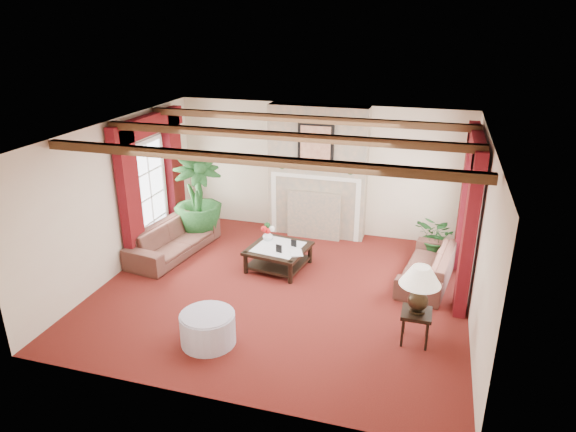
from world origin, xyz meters
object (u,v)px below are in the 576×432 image
(potted_palm, at_px, (199,215))
(sofa_right, at_px, (429,261))
(ottoman, at_px, (208,328))
(sofa_left, at_px, (173,234))
(side_table, at_px, (415,327))
(coffee_table, at_px, (278,257))

(potted_palm, bearing_deg, sofa_right, -7.21)
(ottoman, bearing_deg, sofa_right, 43.70)
(sofa_left, bearing_deg, ottoman, -134.77)
(side_table, bearing_deg, sofa_left, 160.32)
(sofa_right, bearing_deg, coffee_table, -74.85)
(sofa_left, bearing_deg, side_table, -101.06)
(sofa_right, distance_m, coffee_table, 2.66)
(sofa_right, height_order, potted_palm, potted_palm)
(sofa_right, bearing_deg, sofa_left, -77.82)
(coffee_table, xyz_separation_m, ottoman, (-0.27, -2.48, 0.02))
(coffee_table, bearing_deg, sofa_right, 14.89)
(sofa_right, relative_size, side_table, 4.03)
(sofa_left, relative_size, sofa_right, 1.09)
(sofa_right, relative_size, ottoman, 2.53)
(side_table, height_order, ottoman, side_table)
(sofa_right, distance_m, potted_palm, 4.66)
(ottoman, bearing_deg, coffee_table, 83.90)
(coffee_table, bearing_deg, side_table, -24.42)
(coffee_table, relative_size, ottoman, 1.30)
(sofa_left, bearing_deg, sofa_right, -78.11)
(sofa_right, xyz_separation_m, potted_palm, (-4.62, 0.58, 0.12))
(sofa_left, height_order, side_table, sofa_left)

